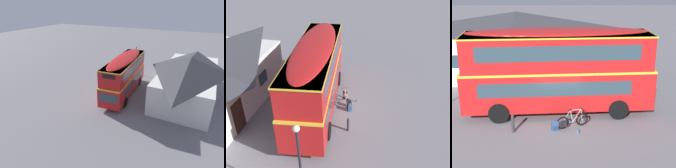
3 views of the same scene
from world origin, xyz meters
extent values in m
plane|color=slate|center=(0.00, 0.00, 0.00)|extent=(120.00, 120.00, 0.00)
cylinder|color=black|center=(3.07, 2.07, 0.55)|extent=(1.12, 0.36, 1.10)
cylinder|color=black|center=(3.24, -0.31, 0.55)|extent=(1.12, 0.36, 1.10)
cylinder|color=black|center=(-3.34, 1.61, 0.55)|extent=(1.12, 0.36, 1.10)
cylinder|color=black|center=(-3.17, -0.76, 0.55)|extent=(1.12, 0.36, 1.10)
cube|color=red|center=(-0.05, 0.65, 1.52)|extent=(10.51, 3.23, 2.10)
cube|color=yellow|center=(-0.05, 0.65, 2.60)|extent=(10.53, 3.26, 0.12)
cube|color=red|center=(-0.05, 0.65, 3.58)|extent=(10.20, 3.16, 1.90)
ellipsoid|color=red|center=(-0.05, 0.65, 4.61)|extent=(9.99, 3.10, 0.36)
cube|color=#2D424C|center=(5.10, 1.02, 1.77)|extent=(0.21, 2.05, 0.90)
cube|color=black|center=(4.96, 1.01, 4.10)|extent=(0.16, 1.38, 0.44)
cube|color=#2D424C|center=(-0.16, -0.60, 1.82)|extent=(8.06, 0.62, 0.76)
cube|color=#2D424C|center=(0.04, -0.56, 3.73)|extent=(8.48, 0.65, 0.80)
cube|color=#2D424C|center=(-0.34, 1.87, 1.82)|extent=(8.06, 0.62, 0.76)
cube|color=#2D424C|center=(-0.14, 1.86, 3.73)|extent=(8.48, 0.65, 0.80)
cube|color=yellow|center=(-0.05, 0.65, 4.49)|extent=(10.31, 3.25, 0.08)
torus|color=black|center=(1.22, -1.10, 0.34)|extent=(0.66, 0.33, 0.68)
torus|color=black|center=(0.21, -1.52, 0.34)|extent=(0.66, 0.33, 0.68)
cylinder|color=#B2B2B7|center=(1.22, -1.10, 0.34)|extent=(0.08, 0.11, 0.05)
cylinder|color=#B2B2B7|center=(0.21, -1.52, 0.34)|extent=(0.08, 0.11, 0.05)
cylinder|color=#B7B7BC|center=(0.95, -1.21, 0.60)|extent=(0.47, 0.22, 0.67)
cylinder|color=#B7B7BC|center=(0.88, -1.24, 0.94)|extent=(0.58, 0.27, 0.07)
cylinder|color=#B7B7BC|center=(0.67, -1.33, 0.62)|extent=(0.18, 0.10, 0.69)
cylinder|color=#B7B7BC|center=(0.47, -1.41, 0.31)|extent=(0.54, 0.25, 0.09)
cylinder|color=#B7B7BC|center=(0.40, -1.44, 0.65)|extent=(0.43, 0.20, 0.64)
cylinder|color=#B7B7BC|center=(1.19, -1.11, 0.63)|extent=(0.10, 0.07, 0.59)
cylinder|color=black|center=(1.17, -1.12, 0.97)|extent=(0.20, 0.44, 0.03)
ellipsoid|color=black|center=(0.58, -1.36, 0.99)|extent=(0.28, 0.19, 0.06)
cube|color=black|center=(0.29, -1.66, 0.36)|extent=(0.31, 0.24, 0.32)
cylinder|color=#D84C33|center=(0.95, -1.21, 0.60)|extent=(0.07, 0.07, 0.18)
cube|color=#2D4C7A|center=(-0.18, -1.67, 0.25)|extent=(0.38, 0.30, 0.49)
ellipsoid|color=#2D4C7A|center=(-0.18, -1.67, 0.49)|extent=(0.36, 0.28, 0.10)
cube|color=navy|center=(-0.15, -1.79, 0.17)|extent=(0.23, 0.10, 0.17)
cylinder|color=black|center=(-0.13, -1.53, 0.25)|extent=(0.04, 0.04, 0.40)
cylinder|color=black|center=(-0.30, -1.58, 0.25)|extent=(0.04, 0.04, 0.40)
cylinder|color=#338CBF|center=(0.97, -2.07, 0.11)|extent=(0.08, 0.08, 0.22)
cylinder|color=black|center=(0.97, -2.07, 0.23)|extent=(0.05, 0.05, 0.03)
cube|color=#3D2319|center=(-3.29, 4.79, 1.05)|extent=(1.10, 0.08, 2.10)
cube|color=#2D424C|center=(0.22, 4.67, 1.82)|extent=(1.10, 0.08, 0.90)
sphere|color=#F2E5BF|center=(-7.55, -0.56, 4.46)|extent=(0.28, 0.28, 0.28)
cylinder|color=#333338|center=(-2.28, -1.86, 0.42)|extent=(0.16, 0.16, 0.85)
sphere|color=#333338|center=(-2.28, -1.86, 0.89)|extent=(0.16, 0.16, 0.16)
camera|label=1|loc=(20.00, 8.80, 10.87)|focal=29.92mm
camera|label=2|loc=(-14.20, -3.26, 10.53)|focal=39.91mm
camera|label=3|loc=(0.20, -16.93, 7.78)|focal=53.45mm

